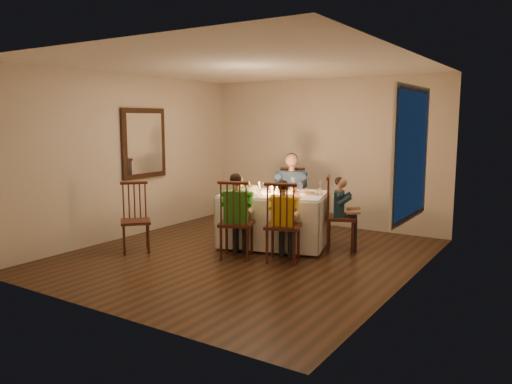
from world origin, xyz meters
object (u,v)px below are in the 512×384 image
Objects in this scene: child_teal at (340,250)px; serving_bowl at (253,188)px; dining_table at (275,208)px; chair_near_right at (283,261)px; chair_extra at (137,252)px; chair_adult at (291,233)px; chair_end at (340,250)px; child_green at (237,258)px; chair_near_left at (237,258)px; child_yellow at (283,261)px; adult at (291,233)px.

serving_bowl reaches higher than child_teal.
chair_near_right is at bearing -68.39° from dining_table.
chair_near_right is at bearing -28.57° from chair_extra.
chair_adult is 1.00× the size of chair_end.
dining_table is 1.51× the size of child_green.
child_green is 1.10× the size of child_teal.
dining_table is at bearing -15.46° from serving_bowl.
chair_near_left is 1.02× the size of child_teal.
chair_extra is at bearing 102.80° from child_teal.
chair_near_right is 0.65m from child_green.
serving_bowl reaches higher than child_green.
dining_table is 1.06m from child_green.
chair_end is 1.09× the size of chair_extra.
child_yellow reaches higher than chair_extra.
chair_adult and chair_near_right have the same top height.
chair_end is at bearing -0.06° from dining_table.
child_green is at bearing -111.43° from dining_table.
child_yellow is at bearing -68.39° from dining_table.
chair_adult is at bearing 41.39° from chair_end.
child_teal reaches higher than chair_extra.
chair_adult is at bearing 0.00° from adult.
chair_near_left is at bearing -110.70° from adult.
chair_extra is at bearing -122.83° from serving_bowl.
chair_extra is (-2.03, -0.71, 0.00)m from chair_near_right.
chair_near_left and chair_near_right have the same top height.
chair_extra is at bearing 1.00° from child_yellow.
child_green is at bearing -110.70° from adult.
chair_near_right is at bearing 135.43° from child_teal.
child_yellow is (0.62, 0.19, 0.00)m from chair_near_left.
chair_adult is at bearing -83.14° from chair_near_right.
chair_adult and chair_near_left have the same top height.
dining_table reaches higher than child_green.
child_teal is at bearing -154.80° from child_green.
chair_adult is 1.09× the size of chair_extra.
child_green is at bearing 116.54° from child_teal.
chair_near_left is 1.37m from serving_bowl.
adult is 6.95× the size of serving_bowl.
serving_bowl reaches higher than chair_adult.
chair_near_right is 5.65× the size of serving_bowl.
chair_extra is at bearing 1.00° from chair_near_right.
dining_table is 1.61× the size of child_yellow.
child_yellow is 1.56m from serving_bowl.
chair_end is 1.66m from serving_bowl.
chair_near_left is at bearing 116.54° from child_teal.
chair_adult is 1.27m from child_teal.
child_yellow is at bearing 180.00° from chair_near_right.
chair_end is at bearing -130.96° from child_yellow.
child_green reaches higher than child_teal.
chair_near_left is at bearing 116.54° from chair_end.
child_teal is 5.55× the size of serving_bowl.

